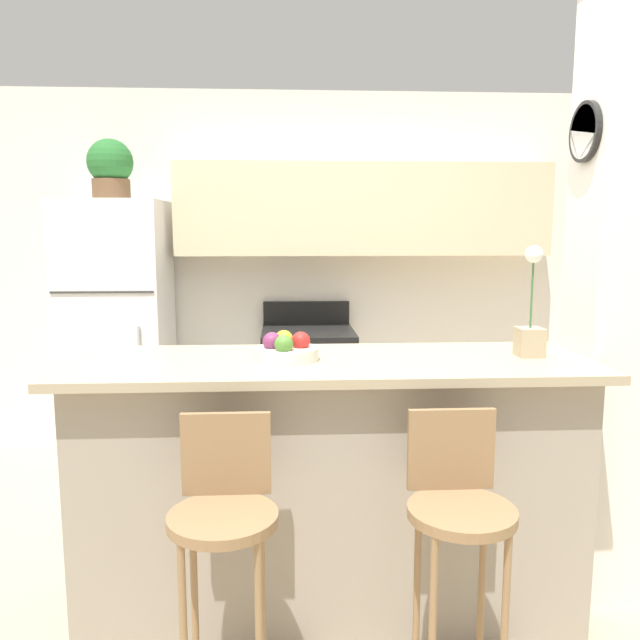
# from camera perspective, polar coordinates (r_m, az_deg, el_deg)

# --- Properties ---
(ground_plane) EXTENTS (14.00, 14.00, 0.00)m
(ground_plane) POSITION_cam_1_polar(r_m,az_deg,el_deg) (2.91, 0.90, -24.76)
(ground_plane) COLOR tan
(wall_back) EXTENTS (5.60, 0.38, 2.55)m
(wall_back) POSITION_cam_1_polar(r_m,az_deg,el_deg) (4.49, 0.78, 6.48)
(wall_back) COLOR white
(wall_back) RESTS_ON ground_plane
(pillar_right) EXTENTS (0.38, 0.32, 2.55)m
(pillar_right) POSITION_cam_1_polar(r_m,az_deg,el_deg) (2.88, 25.71, 1.36)
(pillar_right) COLOR white
(pillar_right) RESTS_ON ground_plane
(counter_bar) EXTENTS (2.09, 0.69, 1.07)m
(counter_bar) POSITION_cam_1_polar(r_m,az_deg,el_deg) (2.65, 0.93, -14.92)
(counter_bar) COLOR gray
(counter_bar) RESTS_ON ground_plane
(refrigerator) EXTENTS (0.66, 0.65, 1.77)m
(refrigerator) POSITION_cam_1_polar(r_m,az_deg,el_deg) (4.38, -17.97, -1.31)
(refrigerator) COLOR white
(refrigerator) RESTS_ON ground_plane
(stove_range) EXTENTS (0.62, 0.66, 1.07)m
(stove_range) POSITION_cam_1_polar(r_m,az_deg,el_deg) (4.33, -1.10, -6.78)
(stove_range) COLOR white
(stove_range) RESTS_ON ground_plane
(bar_stool_left) EXTENTS (0.35, 0.35, 0.99)m
(bar_stool_left) POSITION_cam_1_polar(r_m,az_deg,el_deg) (2.11, -8.75, -17.82)
(bar_stool_left) COLOR olive
(bar_stool_left) RESTS_ON ground_plane
(bar_stool_right) EXTENTS (0.35, 0.35, 0.99)m
(bar_stool_right) POSITION_cam_1_polar(r_m,az_deg,el_deg) (2.17, 12.52, -17.11)
(bar_stool_right) COLOR olive
(bar_stool_right) RESTS_ON ground_plane
(potted_plant_on_fridge) EXTENTS (0.29, 0.29, 0.39)m
(potted_plant_on_fridge) POSITION_cam_1_polar(r_m,az_deg,el_deg) (4.34, -18.62, 13.00)
(potted_plant_on_fridge) COLOR brown
(potted_plant_on_fridge) RESTS_ON refrigerator
(orchid_vase) EXTENTS (0.10, 0.10, 0.45)m
(orchid_vase) POSITION_cam_1_polar(r_m,az_deg,el_deg) (2.67, 18.69, -0.24)
(orchid_vase) COLOR tan
(orchid_vase) RESTS_ON counter_bar
(fruit_bowl) EXTENTS (0.25, 0.25, 0.11)m
(fruit_bowl) POSITION_cam_1_polar(r_m,az_deg,el_deg) (2.48, -3.11, -2.72)
(fruit_bowl) COLOR silver
(fruit_bowl) RESTS_ON counter_bar
(trash_bin) EXTENTS (0.28, 0.28, 0.38)m
(trash_bin) POSITION_cam_1_polar(r_m,az_deg,el_deg) (4.24, -10.96, -11.11)
(trash_bin) COLOR black
(trash_bin) RESTS_ON ground_plane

